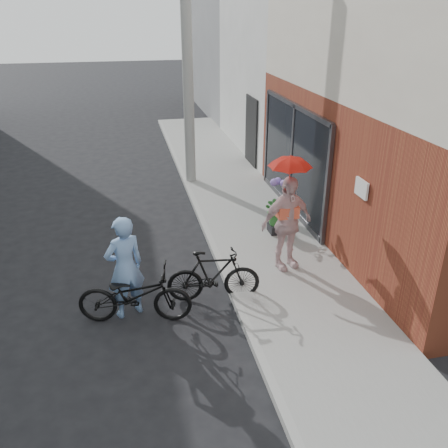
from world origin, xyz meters
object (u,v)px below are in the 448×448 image
object	(u,v)px
utility_pole	(187,54)
officer	(125,267)
kimono_woman	(287,223)
bike_right	(214,276)
planter	(277,228)
bike_left	(135,295)

from	to	relation	value
utility_pole	officer	distance (m)	6.79
officer	kimono_woman	size ratio (longest dim) A/B	0.97
officer	kimono_woman	xyz separation A→B (m)	(2.93, 0.74, 0.14)
bike_right	officer	bearing A→B (deg)	100.43
planter	officer	bearing A→B (deg)	-146.01
bike_left	bike_right	xyz separation A→B (m)	(1.33, 0.31, 0.00)
bike_right	planter	bearing A→B (deg)	-34.38
bike_left	bike_right	bearing A→B (deg)	-65.86
planter	kimono_woman	bearing A→B (deg)	-102.85
officer	kimono_woman	distance (m)	3.02
bike_left	kimono_woman	size ratio (longest dim) A/B	1.00
kimono_woman	planter	world-z (taller)	kimono_woman
officer	planter	world-z (taller)	officer
bike_left	planter	world-z (taller)	bike_left
bike_right	kimono_woman	bearing A→B (deg)	-60.04
officer	planter	distance (m)	3.98
officer	planter	xyz separation A→B (m)	(3.26, 2.20, -0.65)
utility_pole	bike_left	bearing A→B (deg)	-106.51
bike_right	utility_pole	bearing A→B (deg)	1.65
officer	bike_right	xyz separation A→B (m)	(1.44, 0.10, -0.39)
bike_right	planter	size ratio (longest dim) A/B	4.41
utility_pole	kimono_woman	bearing A→B (deg)	-79.27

